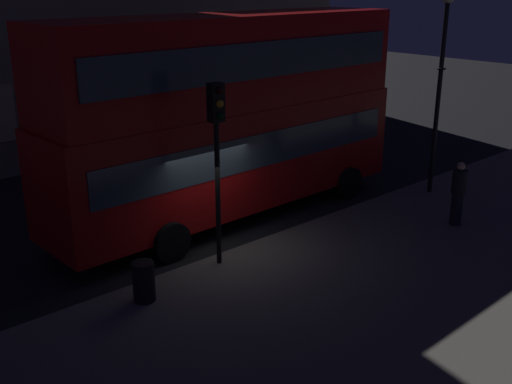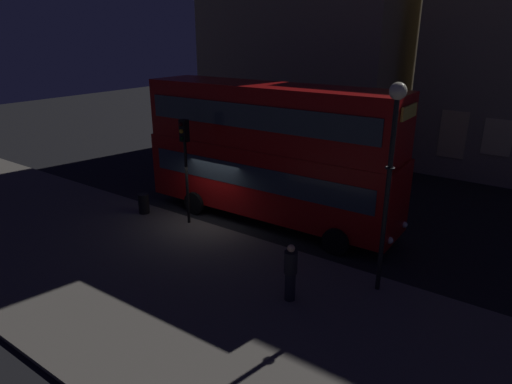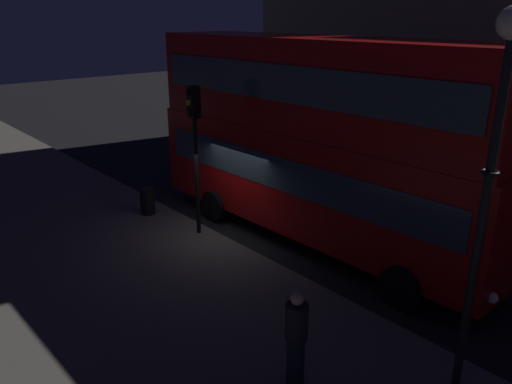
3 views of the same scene
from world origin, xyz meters
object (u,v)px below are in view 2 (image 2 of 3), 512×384
(traffic_light_near_kerb, at_px, (185,151))
(street_lamp, at_px, (392,151))
(pedestrian, at_px, (290,272))
(double_decker_bus, at_px, (269,148))
(litter_bin, at_px, (144,203))

(traffic_light_near_kerb, height_order, street_lamp, street_lamp)
(traffic_light_near_kerb, distance_m, pedestrian, 7.09)
(traffic_light_near_kerb, bearing_deg, pedestrian, -17.91)
(street_lamp, bearing_deg, double_decker_bus, 155.31)
(street_lamp, height_order, litter_bin, street_lamp)
(double_decker_bus, distance_m, pedestrian, 6.54)
(double_decker_bus, relative_size, pedestrian, 6.25)
(street_lamp, relative_size, litter_bin, 7.15)
(pedestrian, bearing_deg, street_lamp, 19.94)
(traffic_light_near_kerb, bearing_deg, litter_bin, -168.26)
(pedestrian, distance_m, litter_bin, 8.85)
(traffic_light_near_kerb, height_order, litter_bin, traffic_light_near_kerb)
(double_decker_bus, height_order, pedestrian, double_decker_bus)
(double_decker_bus, bearing_deg, street_lamp, -25.71)
(litter_bin, bearing_deg, traffic_light_near_kerb, 8.98)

